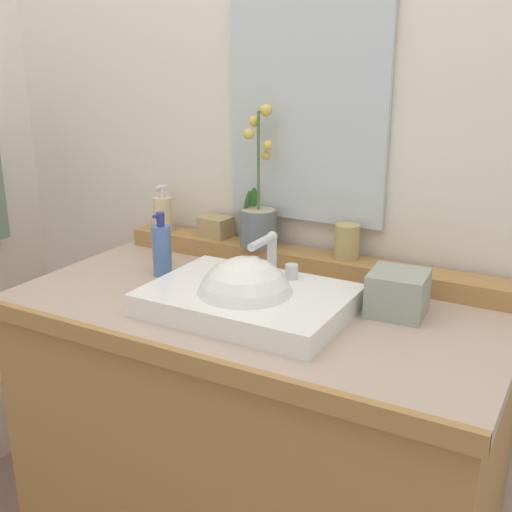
# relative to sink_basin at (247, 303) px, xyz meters

# --- Properties ---
(wall_back) EXTENTS (3.02, 0.20, 2.72)m
(wall_back) POSITION_rel_sink_basin_xyz_m (-0.01, 0.51, 0.48)
(wall_back) COLOR silver
(wall_back) RESTS_ON ground
(vanity_cabinet) EXTENTS (1.22, 0.66, 0.86)m
(vanity_cabinet) POSITION_rel_sink_basin_xyz_m (-0.01, 0.08, -0.45)
(vanity_cabinet) COLOR #A67841
(vanity_cabinet) RESTS_ON ground
(back_ledge) EXTENTS (1.14, 0.09, 0.05)m
(back_ledge) POSITION_rel_sink_basin_xyz_m (-0.01, 0.34, 0.00)
(back_ledge) COLOR #A67841
(back_ledge) RESTS_ON vanity_cabinet
(sink_basin) EXTENTS (0.47, 0.34, 0.27)m
(sink_basin) POSITION_rel_sink_basin_xyz_m (0.00, 0.00, 0.00)
(sink_basin) COLOR white
(sink_basin) RESTS_ON vanity_cabinet
(potted_plant) EXTENTS (0.11, 0.11, 0.40)m
(potted_plant) POSITION_rel_sink_basin_xyz_m (-0.15, 0.33, 0.12)
(potted_plant) COLOR slate
(potted_plant) RESTS_ON back_ledge
(soap_dispenser) EXTENTS (0.06, 0.06, 0.14)m
(soap_dispenser) POSITION_rel_sink_basin_xyz_m (-0.49, 0.34, 0.09)
(soap_dispenser) COLOR beige
(soap_dispenser) RESTS_ON back_ledge
(tumbler_cup) EXTENTS (0.07, 0.07, 0.09)m
(tumbler_cup) POSITION_rel_sink_basin_xyz_m (0.11, 0.35, 0.08)
(tumbler_cup) COLOR tan
(tumbler_cup) RESTS_ON back_ledge
(trinket_box) EXTENTS (0.10, 0.08, 0.06)m
(trinket_box) POSITION_rel_sink_basin_xyz_m (-0.31, 0.36, 0.06)
(trinket_box) COLOR tan
(trinket_box) RESTS_ON back_ledge
(lotion_bottle) EXTENTS (0.05, 0.05, 0.18)m
(lotion_bottle) POSITION_rel_sink_basin_xyz_m (-0.33, 0.11, 0.05)
(lotion_bottle) COLOR #4E70AE
(lotion_bottle) RESTS_ON vanity_cabinet
(tissue_box) EXTENTS (0.14, 0.14, 0.10)m
(tissue_box) POSITION_rel_sink_basin_xyz_m (0.31, 0.17, 0.03)
(tissue_box) COLOR #939A8E
(tissue_box) RESTS_ON vanity_cabinet
(mirror) EXTENTS (0.46, 0.02, 0.63)m
(mirror) POSITION_rel_sink_basin_xyz_m (-0.04, 0.40, 0.43)
(mirror) COLOR silver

